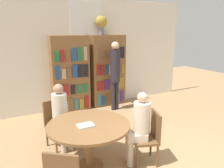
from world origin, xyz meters
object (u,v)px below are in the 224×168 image
at_px(bookshelf_right, 108,71).
at_px(flower_vase, 101,23).
at_px(reading_table, 89,131).
at_px(seated_reader_left, 61,113).
at_px(chair_far_side, 149,135).
at_px(bookshelf_left, 70,74).
at_px(librarian_standing, 115,69).
at_px(chair_left_side, 57,121).
at_px(seated_reader_right, 139,124).

bearing_deg(bookshelf_right, flower_vase, 178.64).
distance_m(reading_table, seated_reader_left, 0.80).
height_order(reading_table, chair_far_side, chair_far_side).
relative_size(bookshelf_left, librarian_standing, 1.09).
distance_m(bookshelf_left, chair_far_side, 3.03).
bearing_deg(reading_table, seated_reader_left, 106.64).
height_order(bookshelf_left, seated_reader_left, bookshelf_left).
distance_m(chair_far_side, librarian_standing, 2.63).
bearing_deg(reading_table, chair_left_side, 106.64).
bearing_deg(bookshelf_right, chair_left_side, -138.69).
xyz_separation_m(reading_table, chair_left_side, (-0.28, 0.94, -0.14)).
bearing_deg(chair_far_side, flower_vase, 9.33).
relative_size(reading_table, chair_left_side, 1.46).
bearing_deg(bookshelf_left, reading_table, -101.33).
distance_m(chair_far_side, seated_reader_left, 1.60).
relative_size(chair_left_side, chair_far_side, 1.00).
relative_size(chair_far_side, librarian_standing, 0.47).
distance_m(flower_vase, chair_left_side, 3.05).
distance_m(flower_vase, librarian_standing, 1.33).
relative_size(chair_far_side, seated_reader_left, 0.72).
height_order(flower_vase, seated_reader_left, flower_vase).
bearing_deg(bookshelf_left, seated_reader_left, -112.09).
bearing_deg(chair_far_side, bookshelf_left, 27.00).
bearing_deg(bookshelf_left, chair_left_side, -115.51).
bearing_deg(chair_far_side, reading_table, 90.00).
xyz_separation_m(reading_table, seated_reader_left, (-0.23, 0.77, 0.07)).
bearing_deg(librarian_standing, reading_table, -127.05).
bearing_deg(reading_table, bookshelf_right, 57.97).
height_order(bookshelf_right, seated_reader_right, bookshelf_right).
height_order(flower_vase, seated_reader_right, flower_vase).
height_order(seated_reader_right, librarian_standing, librarian_standing).
relative_size(chair_left_side, seated_reader_right, 0.72).
xyz_separation_m(bookshelf_right, seated_reader_left, (-1.88, -1.86, -0.31)).
bearing_deg(bookshelf_left, chair_far_side, -82.35).
relative_size(bookshelf_left, bookshelf_right, 1.00).
xyz_separation_m(bookshelf_left, chair_left_side, (-0.81, -1.69, -0.52)).
relative_size(chair_left_side, seated_reader_left, 0.72).
bearing_deg(bookshelf_left, flower_vase, 0.32).
relative_size(bookshelf_right, chair_left_side, 2.30).
bearing_deg(bookshelf_right, reading_table, -122.03).
xyz_separation_m(flower_vase, chair_left_side, (-1.73, -1.70, -1.86)).
bearing_deg(chair_left_side, chair_far_side, 117.00).
bearing_deg(librarian_standing, chair_left_side, -147.74).
height_order(bookshelf_right, flower_vase, flower_vase).
bearing_deg(seated_reader_left, bookshelf_right, -151.82).
xyz_separation_m(bookshelf_right, reading_table, (-1.65, -2.63, -0.38)).
xyz_separation_m(flower_vase, seated_reader_left, (-1.68, -1.87, -1.65)).
xyz_separation_m(chair_left_side, seated_reader_right, (1.04, -1.20, 0.20)).
bearing_deg(chair_left_side, seated_reader_left, 90.00).
relative_size(bookshelf_right, seated_reader_right, 1.66).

